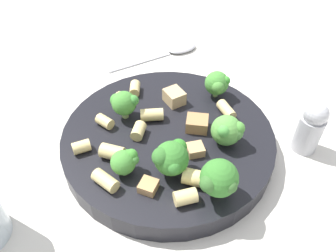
# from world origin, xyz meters

# --- Properties ---
(ground_plane) EXTENTS (2.00, 2.00, 0.00)m
(ground_plane) POSITION_xyz_m (0.00, 0.00, 0.00)
(ground_plane) COLOR beige
(pasta_bowl) EXTENTS (0.27, 0.27, 0.03)m
(pasta_bowl) POSITION_xyz_m (0.00, 0.00, 0.02)
(pasta_bowl) COLOR black
(pasta_bowl) RESTS_ON ground_plane
(broccoli_floret_0) EXTENTS (0.03, 0.03, 0.04)m
(broccoli_floret_0) POSITION_xyz_m (0.06, 0.02, 0.05)
(broccoli_floret_0) COLOR #9EC175
(broccoli_floret_0) RESTS_ON pasta_bowl
(broccoli_floret_1) EXTENTS (0.03, 0.03, 0.03)m
(broccoli_floret_1) POSITION_xyz_m (-0.02, 0.08, 0.05)
(broccoli_floret_1) COLOR #84AD60
(broccoli_floret_1) RESTS_ON pasta_bowl
(broccoli_floret_2) EXTENTS (0.04, 0.04, 0.04)m
(broccoli_floret_2) POSITION_xyz_m (-0.05, 0.04, 0.05)
(broccoli_floret_2) COLOR #93B766
(broccoli_floret_2) RESTS_ON pasta_bowl
(broccoli_floret_3) EXTENTS (0.04, 0.04, 0.05)m
(broccoli_floret_3) POSITION_xyz_m (-0.10, 0.03, 0.06)
(broccoli_floret_3) COLOR #9EC175
(broccoli_floret_3) RESTS_ON pasta_bowl
(broccoli_floret_4) EXTENTS (0.04, 0.03, 0.04)m
(broccoli_floret_4) POSITION_xyz_m (0.01, -0.10, 0.05)
(broccoli_floret_4) COLOR #84AD60
(broccoli_floret_4) RESTS_ON pasta_bowl
(broccoli_floret_5) EXTENTS (0.04, 0.04, 0.04)m
(broccoli_floret_5) POSITION_xyz_m (-0.06, -0.04, 0.05)
(broccoli_floret_5) COLOR #93B766
(broccoli_floret_5) RESTS_ON pasta_bowl
(rigatoni_0) EXTENTS (0.02, 0.02, 0.02)m
(rigatoni_0) POSITION_xyz_m (0.08, 0.01, 0.04)
(rigatoni_0) COLOR #E0C67F
(rigatoni_0) RESTS_ON pasta_bowl
(rigatoni_1) EXTENTS (0.03, 0.03, 0.02)m
(rigatoni_1) POSITION_xyz_m (-0.08, 0.03, 0.04)
(rigatoni_1) COLOR #E0C67F
(rigatoni_1) RESTS_ON pasta_bowl
(rigatoni_2) EXTENTS (0.02, 0.02, 0.01)m
(rigatoni_2) POSITION_xyz_m (0.04, 0.10, 0.04)
(rigatoni_2) COLOR #E0C67F
(rigatoni_2) RESTS_ON pasta_bowl
(rigatoni_3) EXTENTS (0.03, 0.03, 0.02)m
(rigatoni_3) POSITION_xyz_m (0.03, 0.00, 0.04)
(rigatoni_3) COLOR #E0C67F
(rigatoni_3) RESTS_ON pasta_bowl
(rigatoni_4) EXTENTS (0.03, 0.03, 0.01)m
(rigatoni_4) POSITION_xyz_m (0.09, -0.02, 0.04)
(rigatoni_4) COLOR #E0C67F
(rigatoni_4) RESTS_ON pasta_bowl
(rigatoni_5) EXTENTS (0.03, 0.02, 0.01)m
(rigatoni_5) POSITION_xyz_m (-0.03, -0.08, 0.04)
(rigatoni_5) COLOR #E0C67F
(rigatoni_5) RESTS_ON pasta_bowl
(rigatoni_6) EXTENTS (0.03, 0.03, 0.02)m
(rigatoni_6) POSITION_xyz_m (0.01, 0.08, 0.04)
(rigatoni_6) COLOR #E0C67F
(rigatoni_6) RESTS_ON pasta_bowl
(rigatoni_7) EXTENTS (0.02, 0.02, 0.01)m
(rigatoni_7) POSITION_xyz_m (0.06, 0.05, 0.04)
(rigatoni_7) COLOR #E0C67F
(rigatoni_7) RESTS_ON pasta_bowl
(rigatoni_8) EXTENTS (0.03, 0.03, 0.02)m
(rigatoni_8) POSITION_xyz_m (0.02, 0.03, 0.04)
(rigatoni_8) COLOR #E0C67F
(rigatoni_8) RESTS_ON pasta_bowl
(rigatoni_9) EXTENTS (0.02, 0.03, 0.02)m
(rigatoni_9) POSITION_xyz_m (-0.09, 0.06, 0.04)
(rigatoni_9) COLOR #E0C67F
(rigatoni_9) RESTS_ON pasta_bowl
(rigatoni_10) EXTENTS (0.03, 0.02, 0.01)m
(rigatoni_10) POSITION_xyz_m (-0.02, 0.10, 0.04)
(rigatoni_10) COLOR #E0C67F
(rigatoni_10) RESTS_ON pasta_bowl
(chicken_chunk_0) EXTENTS (0.04, 0.04, 0.02)m
(chicken_chunk_0) POSITION_xyz_m (-0.02, -0.03, 0.04)
(chicken_chunk_0) COLOR #A87A4C
(chicken_chunk_0) RESTS_ON pasta_bowl
(chicken_chunk_1) EXTENTS (0.03, 0.03, 0.02)m
(chicken_chunk_1) POSITION_xyz_m (0.04, -0.05, 0.04)
(chicken_chunk_1) COLOR tan
(chicken_chunk_1) RESTS_ON pasta_bowl
(chicken_chunk_2) EXTENTS (0.02, 0.02, 0.01)m
(chicken_chunk_2) POSITION_xyz_m (-0.05, 0.07, 0.03)
(chicken_chunk_2) COLOR tan
(chicken_chunk_2) RESTS_ON pasta_bowl
(chicken_chunk_3) EXTENTS (0.03, 0.03, 0.01)m
(chicken_chunk_3) POSITION_xyz_m (-0.05, 0.00, 0.03)
(chicken_chunk_3) COLOR tan
(chicken_chunk_3) RESTS_ON pasta_bowl
(pepper_shaker) EXTENTS (0.03, 0.03, 0.07)m
(pepper_shaker) POSITION_xyz_m (-0.12, -0.13, 0.04)
(pepper_shaker) COLOR #B2B2B7
(pepper_shaker) RESTS_ON ground_plane
(spoon) EXTENTS (0.06, 0.18, 0.01)m
(spoon) POSITION_xyz_m (0.17, -0.16, 0.00)
(spoon) COLOR #B2B2B7
(spoon) RESTS_ON ground_plane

